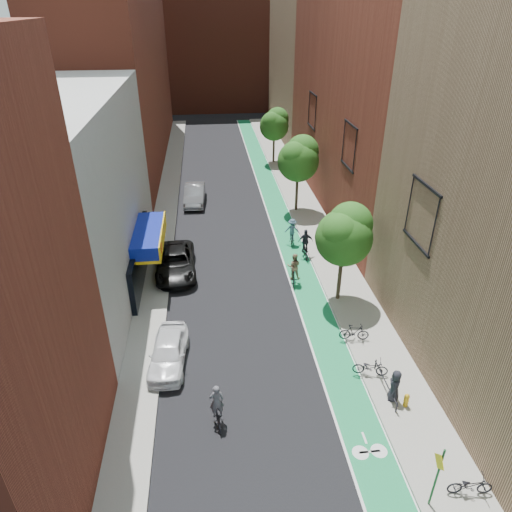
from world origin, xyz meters
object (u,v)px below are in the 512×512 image
object	(u,v)px
cyclist_lead	(217,410)
parked_car_black	(176,262)
cyclist_lane_near	(294,271)
pedestrian	(395,385)
cyclist_lane_far	(292,233)
fire_hydrant	(406,400)
cyclist_lane_mid	(305,247)
parked_car_white	(168,352)
parked_car_silver	(195,194)

from	to	relation	value
cyclist_lead	parked_car_black	bearing A→B (deg)	-86.96
parked_car_black	cyclist_lane_near	distance (m)	8.12
pedestrian	cyclist_lane_far	bearing A→B (deg)	-153.34
cyclist_lane_far	fire_hydrant	size ratio (longest dim) A/B	2.92
parked_car_black	cyclist_lead	bearing A→B (deg)	-82.48
cyclist_lane_near	fire_hydrant	distance (m)	11.59
pedestrian	cyclist_lead	bearing A→B (deg)	-67.50
cyclist_lead	cyclist_lane_mid	distance (m)	16.01
parked_car_black	parked_car_white	bearing A→B (deg)	-92.53
fire_hydrant	cyclist_lane_near	bearing A→B (deg)	105.95
parked_car_black	cyclist_lane_mid	size ratio (longest dim) A/B	2.63
parked_car_silver	fire_hydrant	size ratio (longest dim) A/B	7.15
cyclist_lane_mid	cyclist_lane_far	world-z (taller)	cyclist_lane_mid
cyclist_lane_mid	parked_car_white	bearing A→B (deg)	49.64
parked_car_white	pedestrian	bearing A→B (deg)	-14.96
parked_car_white	cyclist_lead	xyz separation A→B (m)	(2.34, -4.10, -0.00)
cyclist_lead	cyclist_lane_near	world-z (taller)	cyclist_lane_near
parked_car_silver	cyclist_lane_mid	world-z (taller)	cyclist_lane_mid
parked_car_white	parked_car_silver	size ratio (longest dim) A/B	0.87
parked_car_black	cyclist_lane_mid	bearing A→B (deg)	4.80
cyclist_lane_mid	cyclist_lane_far	size ratio (longest dim) A/B	1.05
cyclist_lane_near	fire_hydrant	xyz separation A→B (m)	(3.18, -11.13, -0.41)
cyclist_lane_far	cyclist_lane_mid	bearing A→B (deg)	117.84
pedestrian	cyclist_lane_mid	bearing A→B (deg)	-154.77
cyclist_lane_near	parked_car_black	bearing A→B (deg)	-4.96
parked_car_silver	cyclist_lane_near	bearing A→B (deg)	-62.88
pedestrian	parked_car_silver	bearing A→B (deg)	-139.62
cyclist_lane_mid	pedestrian	world-z (taller)	cyclist_lane_mid
parked_car_silver	fire_hydrant	xyz separation A→B (m)	(9.77, -25.82, -0.31)
parked_car_black	cyclist_lane_far	distance (m)	9.32
parked_car_black	cyclist_lane_far	world-z (taller)	cyclist_lane_far
cyclist_lane_mid	cyclist_lane_far	xyz separation A→B (m)	(-0.60, 2.15, 0.13)
parked_car_silver	cyclist_lane_mid	xyz separation A→B (m)	(8.08, -11.25, -0.01)
parked_car_white	parked_car_black	size ratio (longest dim) A/B	0.77
cyclist_lane_mid	pedestrian	size ratio (longest dim) A/B	1.30
cyclist_lane_near	cyclist_lane_mid	xyz separation A→B (m)	(1.50, 3.44, -0.11)
parked_car_white	cyclist_lead	size ratio (longest dim) A/B	2.08
parked_car_silver	pedestrian	xyz separation A→B (m)	(9.33, -25.34, 0.15)
cyclist_lead	cyclist_lane_mid	xyz separation A→B (m)	(6.96, 14.42, 0.07)
parked_car_black	cyclist_lane_mid	xyz separation A→B (m)	(9.30, 1.20, 0.03)
parked_car_white	pedestrian	distance (m)	11.20
cyclist_lane_near	pedestrian	size ratio (longest dim) A/B	1.31
cyclist_lane_far	parked_car_white	bearing A→B (deg)	67.39
cyclist_lane_near	pedestrian	xyz separation A→B (m)	(2.75, -10.65, 0.05)
cyclist_lane_mid	cyclist_lane_far	distance (m)	2.24
cyclist_lane_far	pedestrian	distance (m)	16.34
parked_car_silver	cyclist_lead	size ratio (longest dim) A/B	2.38
fire_hydrant	parked_car_white	bearing A→B (deg)	158.88
cyclist_lead	fire_hydrant	bearing A→B (deg)	172.02
parked_car_silver	cyclist_lead	distance (m)	25.70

